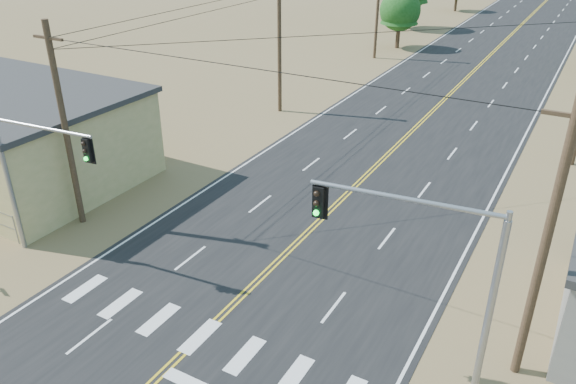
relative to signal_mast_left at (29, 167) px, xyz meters
The scene contains 8 objects.
road 23.40m from the signal_mast_left, 65.65° to the left, with size 15.00×200.00×0.02m, color black.
utility_pole_left_near 3.18m from the signal_mast_left, 109.28° to the left, with size 1.80×0.30×10.00m.
utility_pole_left_mid 22.97m from the signal_mast_left, 92.56° to the left, with size 1.80×0.30×10.00m.
utility_pole_left_far 42.95m from the signal_mast_left, 91.37° to the left, with size 1.80×0.30×10.00m.
utility_pole_right_near 20.20m from the signal_mast_left, ahead, with size 1.80×0.30×10.00m.
signal_mast_left is the anchor object (origin of this frame).
signal_mast_right 17.33m from the signal_mast_left, ahead, with size 5.82×1.00×6.95m.
tree_left_near 48.74m from the signal_mast_left, 90.67° to the left, with size 4.50×4.50×7.49m.
Camera 1 is at (10.79, -4.47, 14.25)m, focal length 35.00 mm.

